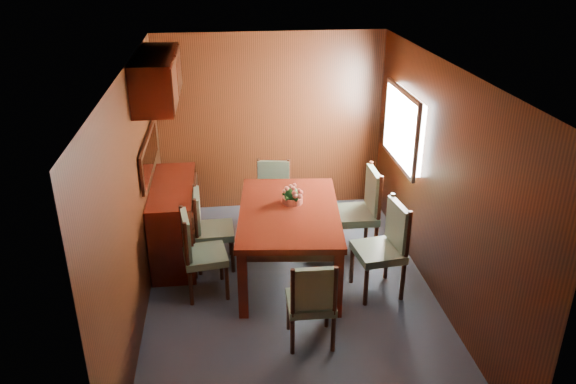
{
  "coord_description": "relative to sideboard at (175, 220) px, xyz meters",
  "views": [
    {
      "loc": [
        -0.63,
        -4.95,
        3.45
      ],
      "look_at": [
        0.0,
        0.33,
        1.05
      ],
      "focal_mm": 35.0,
      "sensor_mm": 36.0,
      "label": 1
    }
  ],
  "objects": [
    {
      "name": "ground",
      "position": [
        1.25,
        -1.0,
        -0.45
      ],
      "size": [
        4.5,
        4.5,
        0.0
      ],
      "primitive_type": "plane",
      "color": "#333945",
      "rests_on": "ground"
    },
    {
      "name": "room_shell",
      "position": [
        1.15,
        -0.67,
        1.18
      ],
      "size": [
        3.06,
        4.52,
        2.41
      ],
      "color": "black",
      "rests_on": "ground"
    },
    {
      "name": "sideboard",
      "position": [
        0.0,
        0.0,
        0.0
      ],
      "size": [
        0.48,
        1.4,
        0.9
      ],
      "primitive_type": "cube",
      "color": "#340C06",
      "rests_on": "ground"
    },
    {
      "name": "dining_table",
      "position": [
        1.27,
        -0.58,
        0.24
      ],
      "size": [
        1.24,
        1.81,
        0.8
      ],
      "rotation": [
        0.0,
        0.0,
        -0.1
      ],
      "color": "#340C06",
      "rests_on": "ground"
    },
    {
      "name": "chair_left_near",
      "position": [
        0.29,
        -0.85,
        0.08
      ],
      "size": [
        0.49,
        0.51,
        0.95
      ],
      "rotation": [
        0.0,
        0.0,
        -1.43
      ],
      "color": "black",
      "rests_on": "ground"
    },
    {
      "name": "chair_left_far",
      "position": [
        0.38,
        -0.29,
        0.07
      ],
      "size": [
        0.44,
        0.46,
        0.94
      ],
      "rotation": [
        0.0,
        0.0,
        -1.54
      ],
      "color": "black",
      "rests_on": "ground"
    },
    {
      "name": "chair_right_near",
      "position": [
        2.23,
        -1.02,
        0.12
      ],
      "size": [
        0.52,
        0.54,
        1.03
      ],
      "rotation": [
        0.0,
        0.0,
        1.69
      ],
      "color": "black",
      "rests_on": "ground"
    },
    {
      "name": "chair_right_far",
      "position": [
        2.18,
        -0.2,
        0.14
      ],
      "size": [
        0.49,
        0.51,
        1.07
      ],
      "rotation": [
        0.0,
        0.0,
        1.57
      ],
      "color": "black",
      "rests_on": "ground"
    },
    {
      "name": "chair_head",
      "position": [
        1.33,
        -1.82,
        0.05
      ],
      "size": [
        0.44,
        0.42,
        0.9
      ],
      "rotation": [
        0.0,
        0.0,
        -0.02
      ],
      "color": "black",
      "rests_on": "ground"
    },
    {
      "name": "chair_foot",
      "position": [
        1.2,
        0.49,
        0.06
      ],
      "size": [
        0.5,
        0.49,
        0.93
      ],
      "rotation": [
        0.0,
        0.0,
        2.97
      ],
      "color": "black",
      "rests_on": "ground"
    },
    {
      "name": "flower_centerpiece",
      "position": [
        1.33,
        -0.41,
        0.47
      ],
      "size": [
        0.24,
        0.24,
        0.24
      ],
      "color": "#C3573B",
      "rests_on": "dining_table"
    }
  ]
}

